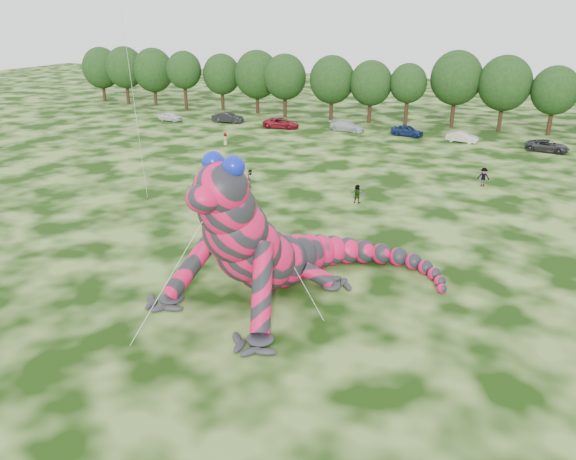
{
  "coord_description": "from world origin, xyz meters",
  "views": [
    {
      "loc": [
        16.91,
        -23.93,
        15.37
      ],
      "look_at": [
        5.61,
        2.88,
        4.0
      ],
      "focal_mm": 35.0,
      "sensor_mm": 36.0,
      "label": 1
    }
  ],
  "objects_px": {
    "tree_1": "(126,76)",
    "car_6": "(547,146)",
    "inflatable_gecko": "(278,215)",
    "tree_10": "(455,89)",
    "tree_11": "(503,94)",
    "car_5": "(462,137)",
    "tree_8": "(371,92)",
    "car_1": "(228,117)",
    "spectator_4": "(225,139)",
    "tree_4": "(222,82)",
    "spectator_2": "(483,177)",
    "spectator_1": "(251,179)",
    "tree_3": "(185,80)",
    "tree_9": "(407,95)",
    "car_2": "(281,123)",
    "car_4": "(407,131)",
    "tree_0": "(102,74)",
    "tree_7": "(332,88)",
    "tree_2": "(154,77)",
    "tree_12": "(553,101)",
    "tree_6": "(285,86)",
    "tree_5": "(257,82)",
    "spectator_0": "(238,167)",
    "spectator_5": "(357,194)",
    "car_3": "(347,126)",
    "car_0": "(170,117)",
    "flying_kite": "(120,0)"
  },
  "relations": [
    {
      "from": "tree_12",
      "to": "tree_9",
      "type": "bearing_deg",
      "value": -178.81
    },
    {
      "from": "car_5",
      "to": "tree_8",
      "type": "bearing_deg",
      "value": 70.22
    },
    {
      "from": "inflatable_gecko",
      "to": "tree_7",
      "type": "bearing_deg",
      "value": 121.4
    },
    {
      "from": "flying_kite",
      "to": "tree_5",
      "type": "distance_m",
      "value": 51.18
    },
    {
      "from": "flying_kite",
      "to": "tree_7",
      "type": "height_order",
      "value": "flying_kite"
    },
    {
      "from": "car_3",
      "to": "car_1",
      "type": "bearing_deg",
      "value": 100.68
    },
    {
      "from": "tree_0",
      "to": "tree_7",
      "type": "height_order",
      "value": "tree_0"
    },
    {
      "from": "inflatable_gecko",
      "to": "tree_10",
      "type": "height_order",
      "value": "tree_10"
    },
    {
      "from": "flying_kite",
      "to": "tree_4",
      "type": "height_order",
      "value": "flying_kite"
    },
    {
      "from": "car_1",
      "to": "spectator_4",
      "type": "height_order",
      "value": "spectator_4"
    },
    {
      "from": "car_3",
      "to": "tree_1",
      "type": "bearing_deg",
      "value": 87.5
    },
    {
      "from": "tree_7",
      "to": "car_2",
      "type": "distance_m",
      "value": 10.4
    },
    {
      "from": "tree_4",
      "to": "tree_11",
      "type": "bearing_deg",
      "value": -0.68
    },
    {
      "from": "car_4",
      "to": "car_6",
      "type": "bearing_deg",
      "value": -87.83
    },
    {
      "from": "tree_11",
      "to": "car_6",
      "type": "distance_m",
      "value": 13.06
    },
    {
      "from": "flying_kite",
      "to": "inflatable_gecko",
      "type": "bearing_deg",
      "value": -23.27
    },
    {
      "from": "flying_kite",
      "to": "spectator_1",
      "type": "bearing_deg",
      "value": 68.17
    },
    {
      "from": "tree_11",
      "to": "tree_3",
      "type": "bearing_deg",
      "value": -178.7
    },
    {
      "from": "tree_4",
      "to": "spectator_2",
      "type": "distance_m",
      "value": 52.53
    },
    {
      "from": "tree_3",
      "to": "tree_9",
      "type": "relative_size",
      "value": 1.09
    },
    {
      "from": "tree_0",
      "to": "tree_9",
      "type": "relative_size",
      "value": 1.1
    },
    {
      "from": "tree_2",
      "to": "tree_4",
      "type": "bearing_deg",
      "value": -0.21
    },
    {
      "from": "car_4",
      "to": "spectator_4",
      "type": "relative_size",
      "value": 2.66
    },
    {
      "from": "car_6",
      "to": "spectator_1",
      "type": "distance_m",
      "value": 36.77
    },
    {
      "from": "tree_2",
      "to": "tree_12",
      "type": "xyz_separation_m",
      "value": [
        63.03,
        -1.02,
        -0.34
      ]
    },
    {
      "from": "tree_1",
      "to": "tree_7",
      "type": "bearing_deg",
      "value": -1.87
    },
    {
      "from": "tree_9",
      "to": "car_0",
      "type": "distance_m",
      "value": 34.99
    },
    {
      "from": "tree_11",
      "to": "spectator_5",
      "type": "xyz_separation_m",
      "value": [
        -9.19,
        -37.63,
        -4.23
      ]
    },
    {
      "from": "inflatable_gecko",
      "to": "tree_11",
      "type": "relative_size",
      "value": 1.76
    },
    {
      "from": "inflatable_gecko",
      "to": "car_3",
      "type": "relative_size",
      "value": 3.68
    },
    {
      "from": "tree_7",
      "to": "car_4",
      "type": "height_order",
      "value": "tree_7"
    },
    {
      "from": "tree_5",
      "to": "tree_7",
      "type": "relative_size",
      "value": 1.03
    },
    {
      "from": "tree_2",
      "to": "spectator_4",
      "type": "xyz_separation_m",
      "value": [
        26.58,
        -23.26,
        -4.02
      ]
    },
    {
      "from": "tree_10",
      "to": "spectator_0",
      "type": "bearing_deg",
      "value": -115.64
    },
    {
      "from": "tree_4",
      "to": "tree_11",
      "type": "xyz_separation_m",
      "value": [
        43.43,
        -0.52,
        0.51
      ]
    },
    {
      "from": "car_3",
      "to": "spectator_5",
      "type": "height_order",
      "value": "spectator_5"
    },
    {
      "from": "tree_1",
      "to": "car_6",
      "type": "distance_m",
      "value": 69.08
    },
    {
      "from": "inflatable_gecko",
      "to": "spectator_5",
      "type": "distance_m",
      "value": 17.08
    },
    {
      "from": "car_0",
      "to": "car_1",
      "type": "distance_m",
      "value": 8.9
    },
    {
      "from": "tree_6",
      "to": "spectator_0",
      "type": "height_order",
      "value": "tree_6"
    },
    {
      "from": "tree_6",
      "to": "car_3",
      "type": "height_order",
      "value": "tree_6"
    },
    {
      "from": "tree_1",
      "to": "spectator_5",
      "type": "distance_m",
      "value": 65.01
    },
    {
      "from": "tree_6",
      "to": "spectator_2",
      "type": "distance_m",
      "value": 41.68
    },
    {
      "from": "car_1",
      "to": "tree_6",
      "type": "bearing_deg",
      "value": -44.63
    },
    {
      "from": "inflatable_gecko",
      "to": "car_2",
      "type": "relative_size",
      "value": 3.46
    },
    {
      "from": "tree_3",
      "to": "car_4",
      "type": "height_order",
      "value": "tree_3"
    },
    {
      "from": "car_2",
      "to": "car_4",
      "type": "xyz_separation_m",
      "value": [
        17.41,
        1.53,
        0.01
      ]
    },
    {
      "from": "tree_12",
      "to": "tree_0",
      "type": "bearing_deg",
      "value": 178.85
    },
    {
      "from": "tree_0",
      "to": "tree_5",
      "type": "relative_size",
      "value": 0.97
    },
    {
      "from": "tree_7",
      "to": "car_2",
      "type": "bearing_deg",
      "value": -117.69
    }
  ]
}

